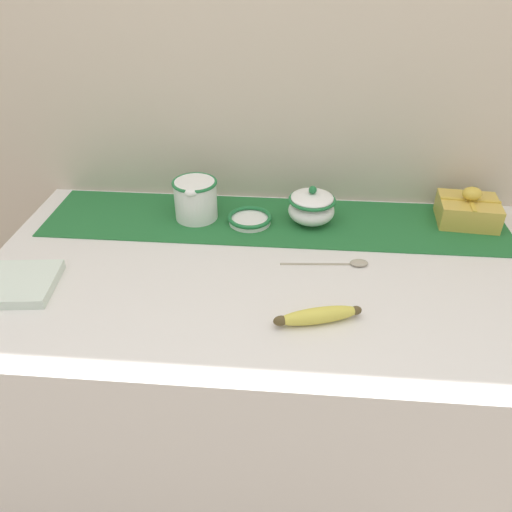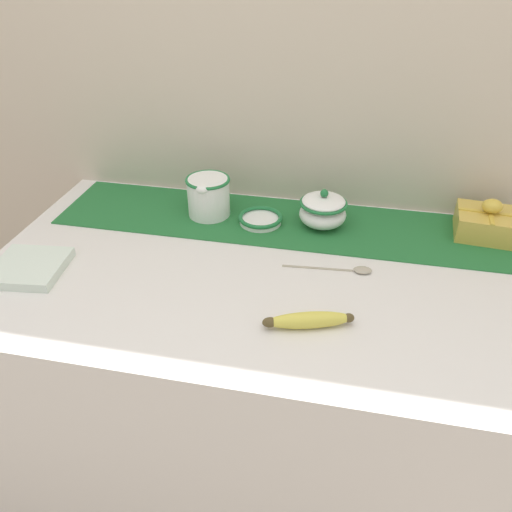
{
  "view_description": "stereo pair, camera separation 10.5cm",
  "coord_description": "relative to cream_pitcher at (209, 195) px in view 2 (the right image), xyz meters",
  "views": [
    {
      "loc": [
        0.05,
        -0.9,
        1.55
      ],
      "look_at": [
        -0.03,
        -0.03,
        0.97
      ],
      "focal_mm": 35.0,
      "sensor_mm": 36.0,
      "label": 1
    },
    {
      "loc": [
        0.15,
        -0.88,
        1.55
      ],
      "look_at": [
        -0.03,
        -0.03,
        0.97
      ],
      "focal_mm": 35.0,
      "sensor_mm": 36.0,
      "label": 2
    }
  ],
  "objects": [
    {
      "name": "ground_plane",
      "position": [
        0.2,
        -0.21,
        -0.98
      ],
      "size": [
        12.0,
        12.0,
        0.0
      ],
      "primitive_type": "plane",
      "color": "#7A6B5B"
    },
    {
      "name": "countertop",
      "position": [
        0.2,
        -0.21,
        -0.52
      ],
      "size": [
        1.26,
        0.69,
        0.92
      ],
      "primitive_type": "cube",
      "color": "silver",
      "rests_on": "ground_plane"
    },
    {
      "name": "table_runner",
      "position": [
        0.2,
        -0.0,
        -0.06
      ],
      "size": [
        1.16,
        0.25,
        0.0
      ],
      "primitive_type": "cube",
      "color": "#236B33",
      "rests_on": "countertop"
    },
    {
      "name": "napkin_stack",
      "position": [
        -0.31,
        -0.32,
        -0.05
      ],
      "size": [
        0.16,
        0.16,
        0.02
      ],
      "primitive_type": "cube",
      "rotation": [
        0.0,
        0.0,
        0.11
      ],
      "color": "silver",
      "rests_on": "countertop"
    },
    {
      "name": "small_dish",
      "position": [
        0.14,
        -0.02,
        -0.04
      ],
      "size": [
        0.11,
        0.11,
        0.02
      ],
      "color": "white",
      "rests_on": "countertop"
    },
    {
      "name": "spoon",
      "position": [
        0.38,
        -0.18,
        -0.05
      ],
      "size": [
        0.2,
        0.03,
        0.01
      ],
      "rotation": [
        0.0,
        0.0,
        0.08
      ],
      "color": "#A89E89",
      "rests_on": "countertop"
    },
    {
      "name": "cream_pitcher",
      "position": [
        0.0,
        0.0,
        0.0
      ],
      "size": [
        0.11,
        0.13,
        0.1
      ],
      "color": "white",
      "rests_on": "countertop"
    },
    {
      "name": "back_wall",
      "position": [
        0.2,
        0.15,
        0.22
      ],
      "size": [
        2.06,
        0.04,
        2.4
      ],
      "primitive_type": "cube",
      "color": "beige",
      "rests_on": "ground_plane"
    },
    {
      "name": "gift_box",
      "position": [
        0.68,
        0.03,
        -0.02
      ],
      "size": [
        0.15,
        0.13,
        0.09
      ],
      "rotation": [
        0.0,
        0.0,
        -0.09
      ],
      "color": "gold",
      "rests_on": "countertop"
    },
    {
      "name": "sugar_bowl",
      "position": [
        0.29,
        -0.0,
        -0.01
      ],
      "size": [
        0.12,
        0.12,
        0.1
      ],
      "color": "white",
      "rests_on": "countertop"
    },
    {
      "name": "banana",
      "position": [
        0.3,
        -0.38,
        -0.04
      ],
      "size": [
        0.17,
        0.08,
        0.03
      ],
      "rotation": [
        0.0,
        0.0,
        0.29
      ],
      "color": "#DBCC4C",
      "rests_on": "countertop"
    }
  ]
}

